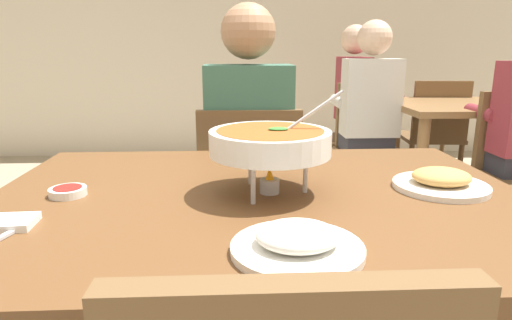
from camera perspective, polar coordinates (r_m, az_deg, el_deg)
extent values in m
cube|color=beige|center=(4.80, -2.26, 18.67)|extent=(10.00, 0.10, 3.00)
cube|color=brown|center=(1.11, 0.39, -5.42)|extent=(1.35, 0.98, 0.04)
cylinder|color=brown|center=(1.75, -21.56, -12.70)|extent=(0.07, 0.07, 0.74)
cylinder|color=brown|center=(1.79, 20.00, -11.91)|extent=(0.07, 0.07, 0.74)
cube|color=brown|center=(2.04, -1.01, -5.78)|extent=(0.44, 0.44, 0.03)
cube|color=brown|center=(1.77, -0.84, -0.71)|extent=(0.42, 0.04, 0.45)
cylinder|color=brown|center=(2.31, 3.63, -9.31)|extent=(0.04, 0.04, 0.42)
cylinder|color=brown|center=(2.30, -5.95, -9.47)|extent=(0.04, 0.04, 0.42)
cylinder|color=brown|center=(1.97, 4.90, -13.73)|extent=(0.04, 0.04, 0.42)
cylinder|color=brown|center=(1.96, -6.53, -13.96)|extent=(0.04, 0.04, 0.42)
cylinder|color=#2D2D38|center=(2.14, 1.72, -10.83)|extent=(0.10, 0.10, 0.45)
cylinder|color=#2D2D38|center=(2.14, -3.74, -10.93)|extent=(0.10, 0.10, 0.45)
cube|color=#2D2D38|center=(1.99, -1.00, -3.95)|extent=(0.32, 0.32, 0.12)
cube|color=#3D6B56|center=(1.84, -0.96, 4.47)|extent=(0.36, 0.20, 0.50)
sphere|color=#A57756|center=(1.81, -1.02, 16.38)|extent=(0.22, 0.22, 0.22)
cylinder|color=#3D6B56|center=(2.06, 3.32, 4.08)|extent=(0.08, 0.28, 0.08)
cylinder|color=#3D6B56|center=(2.05, -5.64, 3.99)|extent=(0.08, 0.28, 0.08)
cylinder|color=silver|center=(1.11, 6.43, -1.73)|extent=(0.01, 0.01, 0.10)
cylinder|color=silver|center=(1.17, -0.71, -0.78)|extent=(0.01, 0.01, 0.10)
cylinder|color=silver|center=(1.02, -0.38, -3.05)|extent=(0.01, 0.01, 0.10)
torus|color=silver|center=(1.09, 1.81, 0.73)|extent=(0.21, 0.21, 0.01)
cylinder|color=#B2B2B7|center=(1.11, 1.78, -3.39)|extent=(0.05, 0.05, 0.04)
cone|color=orange|center=(1.10, 1.79, -1.80)|extent=(0.02, 0.02, 0.04)
cylinder|color=white|center=(1.08, 1.83, 2.28)|extent=(0.30, 0.30, 0.06)
cylinder|color=#994C1E|center=(1.07, 1.84, 3.59)|extent=(0.26, 0.26, 0.01)
ellipsoid|color=#388433|center=(1.07, 2.91, 4.07)|extent=(0.05, 0.03, 0.01)
cylinder|color=silver|center=(1.10, 6.47, 5.60)|extent=(0.18, 0.01, 0.13)
cylinder|color=white|center=(0.80, 5.36, -11.41)|extent=(0.24, 0.24, 0.01)
ellipsoid|color=white|center=(0.79, 5.41, -9.74)|extent=(0.15, 0.13, 0.04)
cylinder|color=white|center=(1.24, 22.82, -3.13)|extent=(0.24, 0.24, 0.01)
ellipsoid|color=tan|center=(1.23, 22.93, -2.00)|extent=(0.15, 0.13, 0.04)
cylinder|color=white|center=(1.18, -23.23, -3.81)|extent=(0.09, 0.09, 0.02)
cylinder|color=maroon|center=(1.18, -23.27, -3.40)|extent=(0.07, 0.07, 0.01)
cube|color=white|center=(1.04, -29.90, -7.08)|extent=(0.12, 0.09, 0.02)
cube|color=silver|center=(0.99, -29.60, -8.39)|extent=(0.06, 0.17, 0.01)
cube|color=brown|center=(3.27, 25.89, 6.31)|extent=(1.00, 0.80, 0.04)
cylinder|color=brown|center=(2.86, 20.48, -2.15)|extent=(0.07, 0.07, 0.74)
cylinder|color=brown|center=(3.47, 16.15, 1.01)|extent=(0.07, 0.07, 0.74)
cylinder|color=brown|center=(3.85, 28.65, 1.07)|extent=(0.07, 0.07, 0.74)
cube|color=brown|center=(3.56, 11.86, 2.66)|extent=(0.44, 0.44, 0.03)
cube|color=brown|center=(3.57, 15.18, 6.43)|extent=(0.04, 0.42, 0.45)
cylinder|color=brown|center=(3.75, 8.16, -0.12)|extent=(0.04, 0.04, 0.42)
cylinder|color=brown|center=(3.39, 9.33, -1.72)|extent=(0.04, 0.04, 0.42)
cylinder|color=brown|center=(3.84, 13.74, -0.05)|extent=(0.04, 0.04, 0.42)
cylinder|color=brown|center=(3.49, 15.46, -1.60)|extent=(0.04, 0.04, 0.42)
cube|color=brown|center=(3.10, 15.06, 0.79)|extent=(0.48, 0.48, 0.03)
cube|color=brown|center=(3.24, 13.97, 5.74)|extent=(0.42, 0.08, 0.45)
cylinder|color=brown|center=(2.93, 12.78, -4.47)|extent=(0.04, 0.04, 0.42)
cylinder|color=brown|center=(3.08, 19.42, -4.01)|extent=(0.04, 0.04, 0.42)
cylinder|color=brown|center=(3.27, 10.45, -2.37)|extent=(0.04, 0.04, 0.42)
cylinder|color=brown|center=(3.40, 16.53, -2.06)|extent=(0.04, 0.04, 0.42)
cube|color=brown|center=(2.93, 30.27, 3.32)|extent=(0.42, 0.06, 0.45)
cylinder|color=brown|center=(2.92, 26.18, -5.65)|extent=(0.04, 0.04, 0.42)
cylinder|color=brown|center=(3.77, 30.07, -1.87)|extent=(0.04, 0.04, 0.42)
cube|color=brown|center=(3.83, 21.52, 2.78)|extent=(0.47, 0.47, 0.03)
cube|color=brown|center=(3.61, 22.90, 5.87)|extent=(0.42, 0.07, 0.45)
cylinder|color=brown|center=(4.11, 22.87, 0.18)|extent=(0.04, 0.04, 0.42)
cylinder|color=brown|center=(3.99, 17.77, 0.23)|extent=(0.04, 0.04, 0.42)
cylinder|color=brown|center=(3.77, 24.87, -1.23)|extent=(0.04, 0.04, 0.42)
cylinder|color=brown|center=(3.64, 19.35, -1.23)|extent=(0.04, 0.04, 0.42)
cylinder|color=#2D2D38|center=(3.60, 14.18, -0.77)|extent=(0.10, 0.10, 0.45)
cylinder|color=#2D2D38|center=(3.78, 13.32, 0.01)|extent=(0.10, 0.10, 0.45)
cube|color=#2D2D38|center=(3.62, 13.40, 3.99)|extent=(0.32, 0.32, 0.12)
cube|color=maroon|center=(3.56, 12.43, 8.91)|extent=(0.20, 0.36, 0.50)
sphere|color=beige|center=(3.54, 12.77, 15.03)|extent=(0.22, 0.22, 0.22)
cylinder|color=maroon|center=(3.47, 16.29, 7.71)|extent=(0.28, 0.08, 0.08)
cylinder|color=maroon|center=(3.77, 14.72, 8.30)|extent=(0.28, 0.08, 0.08)
cylinder|color=#2D2D38|center=(3.25, 15.10, -2.42)|extent=(0.10, 0.10, 0.45)
cylinder|color=#2D2D38|center=(3.20, 11.68, -2.51)|extent=(0.10, 0.10, 0.45)
cube|color=#2D2D38|center=(3.12, 13.91, 2.34)|extent=(0.32, 0.32, 0.12)
cube|color=beige|center=(3.00, 14.70, 7.83)|extent=(0.36, 0.20, 0.50)
sphere|color=beige|center=(2.98, 15.17, 15.09)|extent=(0.22, 0.22, 0.22)
cylinder|color=beige|center=(3.24, 16.31, 7.29)|extent=(0.08, 0.28, 0.08)
cylinder|color=beige|center=(3.15, 10.76, 7.42)|extent=(0.08, 0.28, 0.08)
cylinder|color=#2D2D38|center=(2.96, 27.86, -5.34)|extent=(0.10, 0.10, 0.45)
cylinder|color=maroon|center=(2.87, 27.29, 5.44)|extent=(0.08, 0.28, 0.08)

